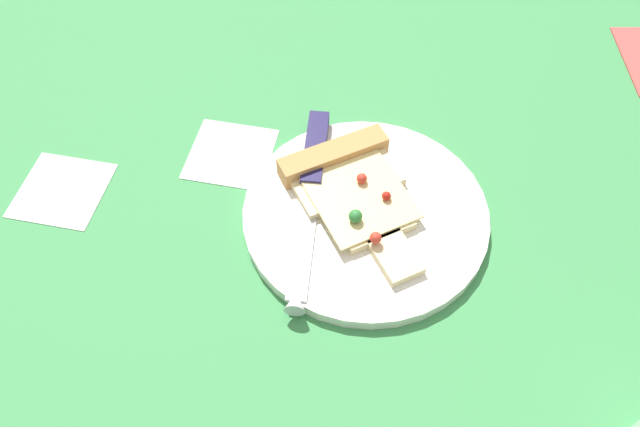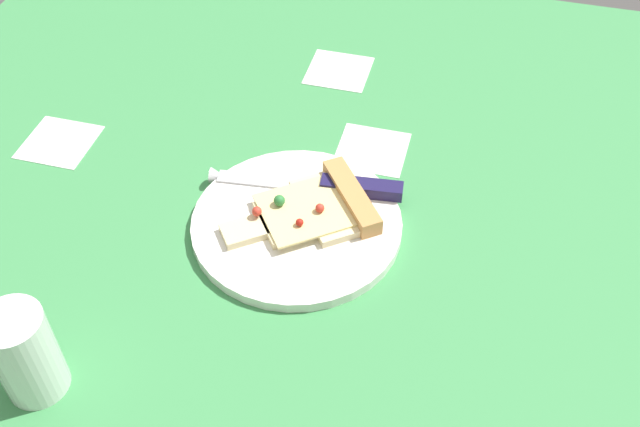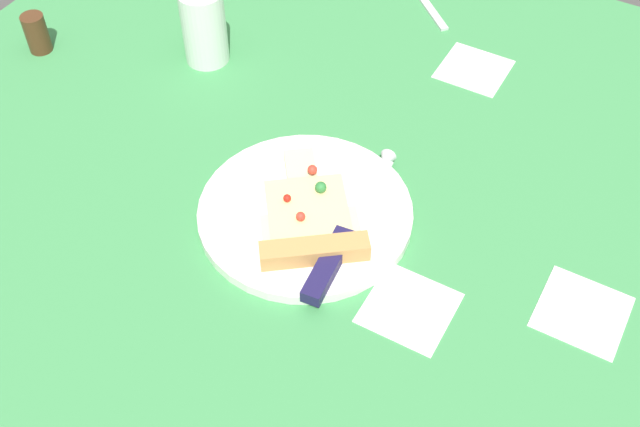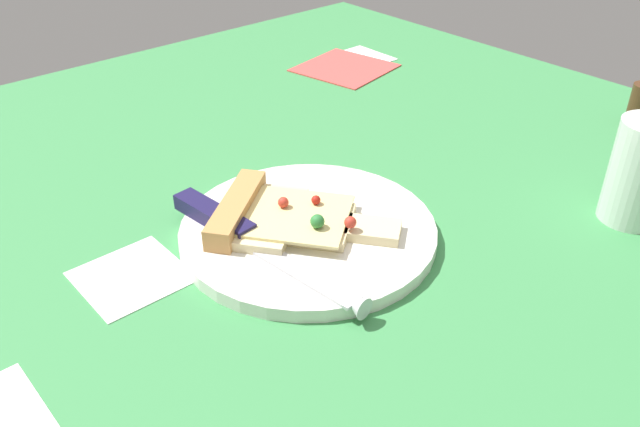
% 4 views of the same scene
% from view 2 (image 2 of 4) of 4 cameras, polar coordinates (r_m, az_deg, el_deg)
% --- Properties ---
extents(ground_plane, '(1.22, 1.22, 0.03)m').
position_cam_2_polar(ground_plane, '(0.91, -2.11, -1.68)').
color(ground_plane, '#3D8C4C').
rests_on(ground_plane, ground).
extents(plate, '(0.25, 0.25, 0.01)m').
position_cam_2_polar(plate, '(0.90, -1.73, -0.71)').
color(plate, white).
rests_on(plate, ground_plane).
extents(pizza_slice, '(0.19, 0.17, 0.03)m').
position_cam_2_polar(pizza_slice, '(0.89, -0.22, 0.40)').
color(pizza_slice, beige).
rests_on(pizza_slice, plate).
extents(knife, '(0.24, 0.05, 0.02)m').
position_cam_2_polar(knife, '(0.92, 0.35, 2.18)').
color(knife, silver).
rests_on(knife, plate).
extents(drinking_glass, '(0.06, 0.06, 0.11)m').
position_cam_2_polar(drinking_glass, '(0.78, -21.38, -9.83)').
color(drinking_glass, silver).
rests_on(drinking_glass, ground_plane).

